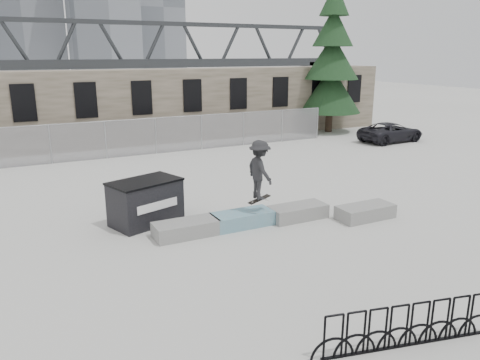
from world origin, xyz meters
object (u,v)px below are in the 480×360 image
bike_rack (409,326)px  spruce_tree (332,62)px  dumpster (146,202)px  planter_offset (365,211)px  planter_center_left (242,218)px  suv (391,132)px  planter_center_right (298,211)px  skateboarder (260,170)px  planter_far_left (186,228)px

bike_rack → spruce_tree: (14.30, 21.34, 4.40)m
dumpster → bike_rack: dumpster is taller
dumpster → spruce_tree: spruce_tree is taller
planter_offset → dumpster: 7.42m
planter_center_left → spruce_tree: spruce_tree is taller
suv → planter_offset: bearing=129.5°
planter_center_left → planter_center_right: size_ratio=1.00×
spruce_tree → skateboarder: bearing=-133.7°
dumpster → suv: (18.02, 7.48, -0.13)m
suv → planter_center_left: bearing=117.5°
planter_far_left → planter_center_right: same height
dumpster → skateboarder: (3.28, -1.79, 1.11)m
planter_center_left → suv: 17.81m
dumpster → spruce_tree: (16.91, 12.46, 4.10)m
planter_center_right → suv: (13.28, 9.36, 0.36)m
planter_center_left → planter_center_right: 2.02m
planter_center_right → planter_far_left: bearing=176.6°
planter_far_left → suv: bearing=27.9°
planter_offset → spruce_tree: size_ratio=0.17×
suv → planter_center_right: bearing=121.9°
bike_rack → planter_center_right: bearing=73.1°
planter_offset → planter_center_right: bearing=153.2°
dumpster → suv: dumpster is taller
planter_center_left → spruce_tree: 20.52m
planter_center_left → spruce_tree: size_ratio=0.17×
dumpster → skateboarder: size_ratio=1.25×
planter_offset → planter_far_left: bearing=168.0°
planter_center_right → planter_offset: same height
spruce_tree → skateboarder: (-13.63, -14.24, -2.99)m
planter_far_left → planter_center_right: 3.96m
planter_center_left → planter_offset: bearing=-17.4°
planter_center_right → dumpster: dumpster is taller
suv → bike_rack: bearing=133.4°
spruce_tree → dumpster: bearing=-143.6°
spruce_tree → skateboarder: size_ratio=5.63×
dumpster → planter_center_right: bearing=-40.1°
planter_offset → skateboarder: size_ratio=0.98×
planter_center_left → dumpster: bearing=148.9°
planter_center_right → bike_rack: bearing=-106.9°
spruce_tree → skateboarder: spruce_tree is taller
planter_offset → bike_rack: bike_rack is taller
planter_far_left → spruce_tree: size_ratio=0.17×
planter_center_left → planter_far_left: bearing=179.9°
dumpster → suv: bearing=4.0°
planter_center_right → bike_rack: bike_rack is taller
planter_center_right → planter_offset: size_ratio=1.00×
planter_offset → spruce_tree: bearing=56.7°
planter_far_left → dumpster: bearing=115.6°
planter_offset → dumpster: size_ratio=0.78×
dumpster → bike_rack: size_ratio=0.65×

